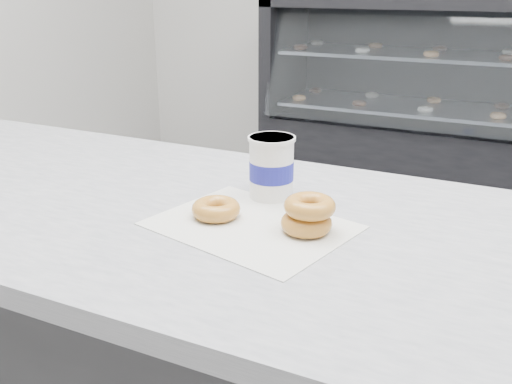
{
  "coord_description": "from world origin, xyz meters",
  "views": [
    {
      "loc": [
        0.34,
        -1.48,
        1.32
      ],
      "look_at": [
        -0.08,
        -0.6,
        0.96
      ],
      "focal_mm": 40.0,
      "sensor_mm": 36.0,
      "label": 1
    }
  ],
  "objects_px": {
    "display_case": "(462,125)",
    "donut_stack": "(308,215)",
    "donut_single": "(216,209)",
    "coffee_cup": "(271,167)"
  },
  "relations": [
    {
      "from": "display_case",
      "to": "donut_stack",
      "type": "distance_m",
      "value": 2.77
    },
    {
      "from": "donut_single",
      "to": "donut_stack",
      "type": "relative_size",
      "value": 0.73
    },
    {
      "from": "donut_stack",
      "to": "display_case",
      "type": "bearing_deg",
      "value": 90.48
    },
    {
      "from": "donut_stack",
      "to": "coffee_cup",
      "type": "xyz_separation_m",
      "value": [
        -0.13,
        0.13,
        0.03
      ]
    },
    {
      "from": "donut_single",
      "to": "coffee_cup",
      "type": "height_order",
      "value": "coffee_cup"
    },
    {
      "from": "display_case",
      "to": "coffee_cup",
      "type": "relative_size",
      "value": 18.81
    },
    {
      "from": "donut_single",
      "to": "coffee_cup",
      "type": "xyz_separation_m",
      "value": [
        0.05,
        0.14,
        0.05
      ]
    },
    {
      "from": "coffee_cup",
      "to": "donut_stack",
      "type": "bearing_deg",
      "value": -52.05
    },
    {
      "from": "display_case",
      "to": "donut_stack",
      "type": "bearing_deg",
      "value": -89.52
    },
    {
      "from": "donut_stack",
      "to": "donut_single",
      "type": "bearing_deg",
      "value": -175.99
    }
  ]
}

